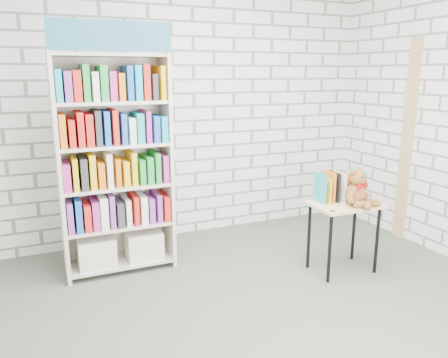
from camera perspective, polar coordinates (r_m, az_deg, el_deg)
name	(u,v)px	position (r m, az deg, el deg)	size (l,w,h in m)	color
ground	(261,325)	(3.30, 4.85, -18.50)	(4.50, 4.50, 0.00)	#464F42
room_shell	(267,68)	(2.80, 5.60, 14.20)	(4.52, 4.02, 2.81)	silver
bookshelf	(115,164)	(3.93, -14.04, 1.92)	(0.96, 0.37, 2.16)	beige
display_table	(344,213)	(4.03, 15.43, -4.26)	(0.60, 0.42, 0.64)	#D3B87F
table_books	(339,187)	(4.04, 14.80, -1.01)	(0.42, 0.19, 0.25)	teal
teddy_bear	(358,191)	(3.93, 17.10, -1.48)	(0.30, 0.29, 0.32)	brown
door_trim	(407,142)	(4.98, 22.81, 4.48)	(0.05, 0.12, 2.10)	tan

